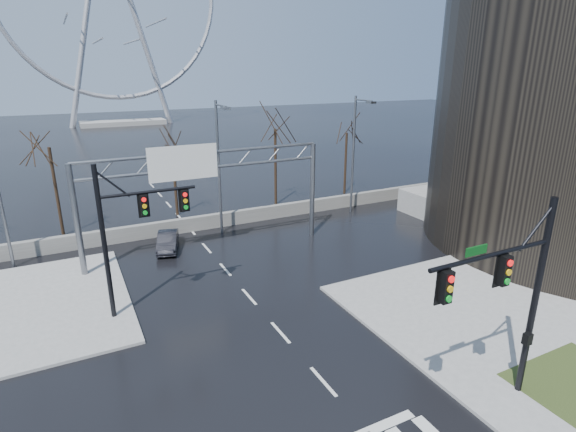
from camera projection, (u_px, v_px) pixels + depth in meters
ground at (323, 381)px, 18.29m from camera, size 260.00×260.00×0.00m
sidewalk_right_ext at (463, 303)px, 24.25m from camera, size 12.00×10.00×0.15m
sidewalk_far at (27, 308)px, 23.72m from camera, size 10.00×12.00×0.15m
tower_podium at (574, 210)px, 37.19m from camera, size 22.00×18.00×2.00m
barrier_wall at (191, 224)px, 35.06m from camera, size 52.00×0.50×1.10m
signal_mast_near at (514, 289)px, 15.55m from camera, size 5.52×0.41×8.00m
signal_mast_far at (127, 226)px, 21.85m from camera, size 4.72×0.41×8.00m
sign_gantry at (201, 181)px, 29.18m from camera, size 16.36×0.40×7.60m
streetlight_mid at (220, 159)px, 32.69m from camera, size 0.50×2.55×10.00m
streetlight_right at (356, 146)px, 37.84m from camera, size 0.50×2.55×10.00m
tree_left at (51, 158)px, 32.47m from camera, size 3.75×3.75×7.50m
tree_center at (173, 156)px, 37.43m from camera, size 3.25×3.25×6.50m
tree_right at (275, 138)px, 40.11m from camera, size 3.90×3.90×7.80m
tree_far_right at (346, 140)px, 44.22m from camera, size 3.40×3.40×6.80m
car at (168, 241)px, 31.44m from camera, size 2.33×3.96×1.23m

